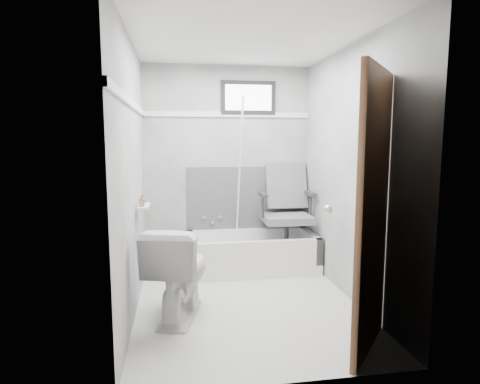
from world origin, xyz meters
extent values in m
plane|color=white|center=(0.00, 0.00, 0.00)|extent=(2.60, 2.60, 0.00)
plane|color=silver|center=(0.00, 0.00, 2.40)|extent=(2.60, 2.60, 0.00)
cube|color=slate|center=(0.00, 1.30, 1.20)|extent=(2.00, 0.02, 2.40)
cube|color=slate|center=(0.00, -1.30, 1.20)|extent=(2.00, 0.02, 2.40)
cube|color=slate|center=(-1.00, 0.00, 1.20)|extent=(0.02, 2.60, 2.40)
cube|color=slate|center=(1.00, 0.00, 1.20)|extent=(0.02, 2.60, 2.40)
imported|color=white|center=(-0.62, -0.21, 0.40)|extent=(0.65, 0.90, 0.80)
cube|color=#4C4C4F|center=(0.25, 1.29, 0.80)|extent=(1.50, 0.02, 0.78)
cube|color=white|center=(0.00, 1.29, 1.82)|extent=(2.00, 0.02, 0.06)
cube|color=white|center=(-0.99, 0.00, 1.82)|extent=(0.02, 2.60, 0.06)
cylinder|color=white|center=(0.10, 1.06, 1.05)|extent=(0.02, 0.58, 1.88)
cube|color=white|center=(-0.93, 0.23, 0.90)|extent=(0.10, 0.32, 0.02)
imported|color=olive|center=(-0.94, 0.15, 0.97)|extent=(0.05, 0.05, 0.10)
imported|color=#45667F|center=(-0.94, 0.29, 0.96)|extent=(0.09, 0.09, 0.09)
camera|label=1|loc=(-0.63, -3.56, 1.51)|focal=30.00mm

